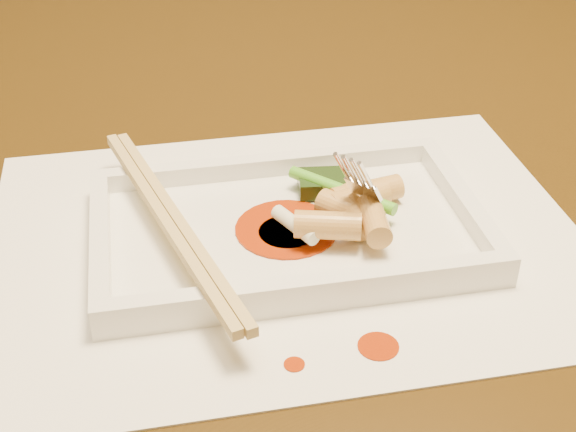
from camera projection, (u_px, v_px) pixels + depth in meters
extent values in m
cube|color=black|center=(349.00, 171.00, 0.66)|extent=(1.40, 0.90, 0.04)
cube|color=white|center=(288.00, 239.00, 0.55)|extent=(0.40, 0.30, 0.00)
cylinder|color=#9E2A04|center=(378.00, 346.00, 0.46)|extent=(0.02, 0.02, 0.00)
cylinder|color=#9E2A04|center=(294.00, 364.00, 0.45)|extent=(0.01, 0.01, 0.00)
cube|color=white|center=(288.00, 233.00, 0.54)|extent=(0.26, 0.16, 0.01)
cube|color=white|center=(269.00, 165.00, 0.60)|extent=(0.26, 0.01, 0.01)
cube|color=white|center=(312.00, 288.00, 0.48)|extent=(0.26, 0.01, 0.01)
cube|color=white|center=(100.00, 240.00, 0.52)|extent=(0.01, 0.14, 0.01)
cube|color=white|center=(463.00, 200.00, 0.56)|extent=(0.01, 0.14, 0.01)
cube|color=black|center=(325.00, 183.00, 0.58)|extent=(0.04, 0.03, 0.01)
cylinder|color=#EAEACC|center=(295.00, 225.00, 0.52)|extent=(0.03, 0.04, 0.01)
cylinder|color=#3E9918|center=(342.00, 190.00, 0.56)|extent=(0.06, 0.07, 0.01)
cube|color=tan|center=(164.00, 220.00, 0.52)|extent=(0.07, 0.24, 0.01)
cube|color=tan|center=(176.00, 219.00, 0.52)|extent=(0.07, 0.24, 0.01)
cylinder|color=#9E2A04|center=(287.00, 229.00, 0.54)|extent=(0.07, 0.07, 0.00)
cylinder|color=#9E2A04|center=(287.00, 232.00, 0.54)|extent=(0.04, 0.04, 0.00)
cylinder|color=tan|center=(366.00, 193.00, 0.56)|extent=(0.05, 0.03, 0.02)
cylinder|color=tan|center=(350.00, 212.00, 0.54)|extent=(0.04, 0.05, 0.02)
cylinder|color=tan|center=(328.00, 225.00, 0.52)|extent=(0.05, 0.03, 0.02)
cylinder|color=tan|center=(359.00, 199.00, 0.55)|extent=(0.05, 0.03, 0.02)
cylinder|color=tan|center=(354.00, 212.00, 0.54)|extent=(0.02, 0.05, 0.02)
cylinder|color=tan|center=(374.00, 221.00, 0.52)|extent=(0.02, 0.04, 0.02)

